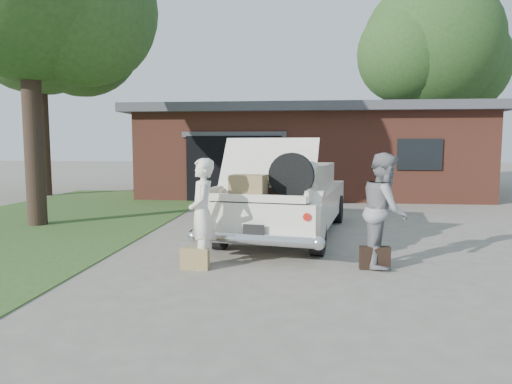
# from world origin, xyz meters

# --- Properties ---
(ground) EXTENTS (90.00, 90.00, 0.00)m
(ground) POSITION_xyz_m (0.00, 0.00, 0.00)
(ground) COLOR gray
(ground) RESTS_ON ground
(grass_strip) EXTENTS (6.00, 16.00, 0.02)m
(grass_strip) POSITION_xyz_m (-5.50, 3.00, 0.01)
(grass_strip) COLOR #2D4C1E
(grass_strip) RESTS_ON ground
(house) EXTENTS (12.80, 7.80, 3.30)m
(house) POSITION_xyz_m (0.98, 11.47, 1.67)
(house) COLOR brown
(house) RESTS_ON ground
(tree_back) EXTENTS (6.76, 5.88, 9.63)m
(tree_back) POSITION_xyz_m (-8.79, 9.17, 6.41)
(tree_back) COLOR #38281E
(tree_back) RESTS_ON ground
(tree_right) EXTENTS (7.37, 6.41, 9.70)m
(tree_right) POSITION_xyz_m (6.83, 15.56, 6.22)
(tree_right) COLOR #38281E
(tree_right) RESTS_ON ground
(sedan) EXTENTS (2.87, 5.51, 2.03)m
(sedan) POSITION_xyz_m (0.46, 2.50, 0.77)
(sedan) COLOR silver
(sedan) RESTS_ON ground
(woman_left) EXTENTS (0.55, 0.70, 1.70)m
(woman_left) POSITION_xyz_m (-0.74, -0.26, 0.85)
(woman_left) COLOR silver
(woman_left) RESTS_ON ground
(woman_right) EXTENTS (0.77, 0.94, 1.78)m
(woman_right) POSITION_xyz_m (2.06, 0.11, 0.89)
(woman_right) COLOR gray
(woman_right) RESTS_ON ground
(suitcase_left) EXTENTS (0.44, 0.17, 0.33)m
(suitcase_left) POSITION_xyz_m (-0.84, -0.39, 0.17)
(suitcase_left) COLOR #9F8651
(suitcase_left) RESTS_ON ground
(suitcase_right) EXTENTS (0.46, 0.16, 0.35)m
(suitcase_right) POSITION_xyz_m (1.90, -0.09, 0.18)
(suitcase_right) COLOR black
(suitcase_right) RESTS_ON ground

